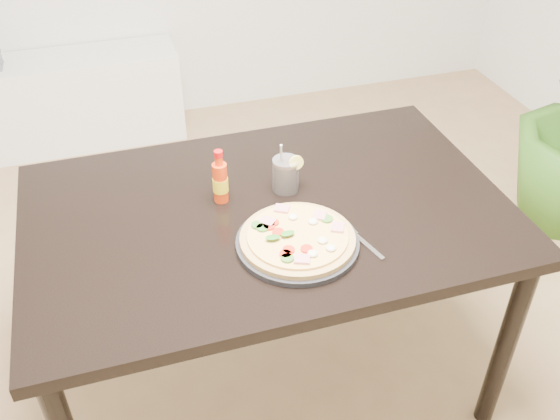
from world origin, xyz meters
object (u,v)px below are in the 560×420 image
object	(u,v)px
dining_table	(268,230)
cola_cup	(286,175)
plate	(297,243)
pizza	(297,237)
fork	(360,239)
media_console	(51,104)
hot_sauce_bottle	(220,181)

from	to	relation	value
dining_table	cola_cup	bearing A→B (deg)	44.30
plate	pizza	bearing A→B (deg)	112.59
cola_cup	fork	xyz separation A→B (m)	(0.12, -0.29, -0.05)
cola_cup	pizza	bearing A→B (deg)	-100.87
fork	media_console	world-z (taller)	fork
pizza	media_console	xyz separation A→B (m)	(-0.71, 2.08, -0.53)
pizza	hot_sauce_bottle	bearing A→B (deg)	119.68
plate	fork	bearing A→B (deg)	-9.28
pizza	cola_cup	xyz separation A→B (m)	(0.05, 0.26, 0.02)
pizza	plate	bearing A→B (deg)	-67.41
dining_table	plate	xyz separation A→B (m)	(0.03, -0.18, 0.09)
fork	media_console	xyz separation A→B (m)	(-0.88, 2.11, -0.50)
plate	pizza	xyz separation A→B (m)	(-0.00, 0.00, 0.02)
plate	hot_sauce_bottle	size ratio (longest dim) A/B	1.96
dining_table	media_console	world-z (taller)	dining_table
dining_table	media_console	size ratio (longest dim) A/B	1.00
hot_sauce_bottle	cola_cup	world-z (taller)	hot_sauce_bottle
plate	cola_cup	distance (m)	0.27
pizza	hot_sauce_bottle	distance (m)	0.30
cola_cup	fork	distance (m)	0.32
hot_sauce_bottle	dining_table	bearing A→B (deg)	-33.23
dining_table	hot_sauce_bottle	distance (m)	0.21
dining_table	plate	bearing A→B (deg)	-80.88
media_console	plate	bearing A→B (deg)	-71.05
dining_table	cola_cup	xyz separation A→B (m)	(0.08, 0.08, 0.13)
pizza	hot_sauce_bottle	xyz separation A→B (m)	(-0.15, 0.26, 0.04)
dining_table	plate	size ratio (longest dim) A/B	4.20
dining_table	hot_sauce_bottle	xyz separation A→B (m)	(-0.12, 0.08, 0.15)
hot_sauce_bottle	cola_cup	xyz separation A→B (m)	(0.20, -0.00, -0.02)
pizza	media_console	size ratio (longest dim) A/B	0.22
pizza	fork	world-z (taller)	pizza
hot_sauce_bottle	media_console	size ratio (longest dim) A/B	0.12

